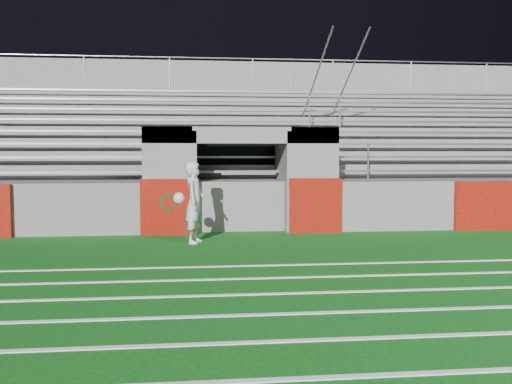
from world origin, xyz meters
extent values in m
plane|color=#0D4E12|center=(0.00, 0.00, 0.00)|extent=(90.00, 90.00, 0.00)
cube|color=white|center=(0.00, -6.00, 0.01)|extent=(28.00, 0.09, 0.01)
cube|color=white|center=(0.00, -5.00, 0.01)|extent=(28.00, 0.09, 0.01)
cube|color=white|center=(0.00, -4.00, 0.01)|extent=(28.00, 0.09, 0.01)
cube|color=white|center=(0.00, -3.00, 0.01)|extent=(28.00, 0.09, 0.01)
cube|color=white|center=(0.00, -2.00, 0.01)|extent=(28.00, 0.09, 0.01)
cube|color=white|center=(0.00, -1.00, 0.01)|extent=(28.00, 0.09, 0.01)
cube|color=#5E5C59|center=(-1.80, 3.50, 1.30)|extent=(1.20, 1.00, 2.60)
cube|color=#5E5C59|center=(1.80, 3.50, 1.30)|extent=(1.20, 1.00, 2.60)
cube|color=black|center=(0.00, 5.20, 1.25)|extent=(2.60, 0.20, 2.50)
cube|color=#5E5C59|center=(-1.15, 4.10, 1.25)|extent=(0.10, 2.20, 2.50)
cube|color=#5E5C59|center=(1.15, 4.10, 1.25)|extent=(0.10, 2.20, 2.50)
cube|color=#5E5C59|center=(0.00, 3.50, 2.40)|extent=(4.80, 1.00, 0.40)
cube|color=#5E5C59|center=(0.00, 7.35, 1.15)|extent=(26.00, 8.00, 0.20)
cube|color=#5E5C59|center=(0.00, 7.35, 0.53)|extent=(26.00, 8.00, 1.05)
cube|color=#630F08|center=(-1.80, 2.94, 0.68)|extent=(1.30, 0.15, 1.35)
cube|color=#630F08|center=(1.80, 2.94, 0.68)|extent=(1.30, 0.15, 1.35)
cube|color=#630F08|center=(6.50, 2.94, 0.62)|extent=(2.20, 0.15, 1.25)
cube|color=gray|center=(0.00, 4.43, 1.47)|extent=(23.00, 0.28, 0.06)
cube|color=#5E5C59|center=(0.00, 5.28, 1.44)|extent=(24.00, 0.75, 0.38)
cube|color=gray|center=(0.00, 5.18, 1.85)|extent=(23.00, 0.28, 0.06)
cube|color=#5E5C59|center=(0.00, 6.03, 1.63)|extent=(24.00, 0.75, 0.76)
cube|color=gray|center=(0.00, 5.93, 2.23)|extent=(23.00, 0.28, 0.06)
cube|color=#5E5C59|center=(0.00, 6.78, 1.82)|extent=(24.00, 0.75, 1.14)
cube|color=gray|center=(0.00, 6.68, 2.61)|extent=(23.00, 0.28, 0.06)
cube|color=#5E5C59|center=(0.00, 7.53, 2.01)|extent=(24.00, 0.75, 1.52)
cube|color=gray|center=(0.00, 7.43, 2.99)|extent=(23.00, 0.28, 0.06)
cube|color=#5E5C59|center=(0.00, 8.28, 2.20)|extent=(24.00, 0.75, 1.90)
cube|color=gray|center=(0.00, 8.18, 3.37)|extent=(23.00, 0.28, 0.06)
cube|color=#5E5C59|center=(0.00, 9.03, 2.39)|extent=(24.00, 0.75, 2.28)
cube|color=gray|center=(0.00, 8.93, 3.75)|extent=(23.00, 0.28, 0.06)
cube|color=#5E5C59|center=(0.00, 9.78, 2.58)|extent=(24.00, 0.75, 2.66)
cube|color=gray|center=(0.00, 9.68, 4.13)|extent=(23.00, 0.28, 0.06)
cube|color=#5E5C59|center=(0.00, 10.45, 2.65)|extent=(26.00, 0.60, 5.29)
cylinder|color=#A5A8AD|center=(2.50, 4.15, 1.75)|extent=(0.05, 0.05, 1.00)
cylinder|color=#A5A8AD|center=(2.50, 7.15, 3.27)|extent=(0.05, 0.05, 1.00)
cylinder|color=#A5A8AD|center=(2.50, 10.15, 4.79)|extent=(0.05, 0.05, 1.00)
cylinder|color=#A5A8AD|center=(2.50, 7.15, 3.77)|extent=(0.05, 6.02, 3.08)
cylinder|color=#A5A8AD|center=(3.50, 4.15, 1.75)|extent=(0.05, 0.05, 1.00)
cylinder|color=#A5A8AD|center=(3.50, 7.15, 3.27)|extent=(0.05, 0.05, 1.00)
cylinder|color=#A5A8AD|center=(3.50, 10.15, 4.79)|extent=(0.05, 0.05, 1.00)
cylinder|color=#A5A8AD|center=(3.50, 7.15, 3.77)|extent=(0.05, 6.02, 3.08)
cylinder|color=#A5A8AD|center=(-5.00, 10.15, 4.84)|extent=(0.05, 0.05, 1.10)
cylinder|color=#A5A8AD|center=(-2.00, 10.15, 4.84)|extent=(0.05, 0.05, 1.10)
cylinder|color=#A5A8AD|center=(1.00, 10.15, 4.84)|extent=(0.05, 0.05, 1.10)
cylinder|color=#A5A8AD|center=(4.00, 10.15, 4.84)|extent=(0.05, 0.05, 1.10)
cylinder|color=#A5A8AD|center=(7.00, 10.15, 4.84)|extent=(0.05, 0.05, 1.10)
cylinder|color=#A5A8AD|center=(10.00, 10.15, 4.84)|extent=(0.05, 0.05, 1.10)
cylinder|color=#A5A8AD|center=(0.00, 10.15, 5.39)|extent=(24.00, 0.05, 0.05)
imported|color=silver|center=(-1.16, 1.67, 0.89)|extent=(0.58, 0.74, 1.78)
sphere|color=white|center=(-1.50, 1.45, 1.01)|extent=(0.24, 0.24, 0.24)
torus|color=#0C3C10|center=(-1.78, 2.95, 0.81)|extent=(0.59, 0.11, 0.59)
torus|color=#0C3D13|center=(-1.78, 2.90, 0.80)|extent=(0.44, 0.08, 0.44)
camera|label=1|loc=(-1.19, -10.78, 1.99)|focal=40.00mm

